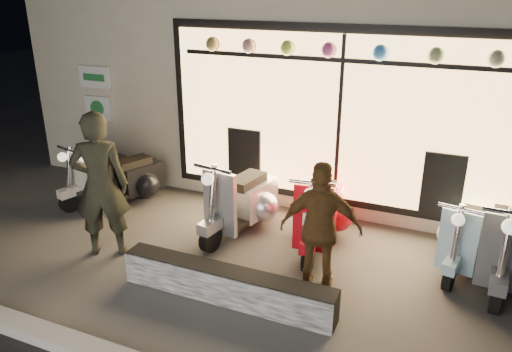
{
  "coord_description": "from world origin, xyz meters",
  "views": [
    {
      "loc": [
        2.48,
        -4.93,
        3.4
      ],
      "look_at": [
        0.07,
        0.6,
        1.05
      ],
      "focal_mm": 35.0,
      "sensor_mm": 36.0,
      "label": 1
    }
  ],
  "objects_px": {
    "scooter_silver": "(245,199)",
    "man": "(100,185)",
    "scooter_red": "(321,211)",
    "graffiti_barrier": "(227,285)",
    "woman": "(321,229)"
  },
  "relations": [
    {
      "from": "scooter_silver",
      "to": "man",
      "type": "bearing_deg",
      "value": -125.36
    },
    {
      "from": "scooter_red",
      "to": "graffiti_barrier",
      "type": "bearing_deg",
      "value": -113.68
    },
    {
      "from": "scooter_red",
      "to": "man",
      "type": "bearing_deg",
      "value": -156.19
    },
    {
      "from": "graffiti_barrier",
      "to": "scooter_silver",
      "type": "height_order",
      "value": "scooter_silver"
    },
    {
      "from": "scooter_silver",
      "to": "woman",
      "type": "relative_size",
      "value": 1.0
    },
    {
      "from": "graffiti_barrier",
      "to": "man",
      "type": "height_order",
      "value": "man"
    },
    {
      "from": "scooter_red",
      "to": "scooter_silver",
      "type": "bearing_deg",
      "value": 176.95
    },
    {
      "from": "scooter_red",
      "to": "woman",
      "type": "xyz_separation_m",
      "value": [
        0.33,
        -1.15,
        0.34
      ]
    },
    {
      "from": "scooter_silver",
      "to": "man",
      "type": "relative_size",
      "value": 0.82
    },
    {
      "from": "scooter_red",
      "to": "woman",
      "type": "relative_size",
      "value": 1.0
    },
    {
      "from": "scooter_silver",
      "to": "man",
      "type": "distance_m",
      "value": 2.04
    },
    {
      "from": "scooter_red",
      "to": "man",
      "type": "height_order",
      "value": "man"
    },
    {
      "from": "woman",
      "to": "man",
      "type": "bearing_deg",
      "value": -5.73
    },
    {
      "from": "scooter_silver",
      "to": "scooter_red",
      "type": "height_order",
      "value": "scooter_silver"
    },
    {
      "from": "man",
      "to": "woman",
      "type": "relative_size",
      "value": 1.23
    }
  ]
}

